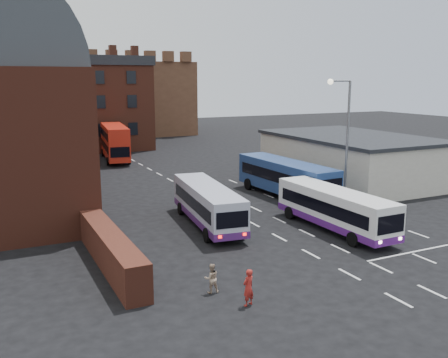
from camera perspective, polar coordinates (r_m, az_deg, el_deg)
name	(u,v)px	position (r m, az deg, el deg)	size (l,w,h in m)	color
ground	(302,250)	(28.41, 8.93, -7.97)	(180.00, 180.00, 0.00)	black
forecourt_wall	(111,250)	(25.90, -12.79, -7.95)	(1.20, 10.00, 1.80)	#602B1E
cream_building	(351,158)	(47.65, 14.28, 2.37)	(10.40, 16.40, 4.25)	beige
brick_terrace	(61,109)	(68.67, -18.08, 7.64)	(22.00, 10.00, 11.00)	brown
castle_keep	(115,98)	(90.55, -12.31, 9.04)	(22.00, 22.00, 12.00)	brown
bus_white_outbound	(208,202)	(32.23, -1.89, -2.67)	(3.31, 9.65, 2.58)	#B2B5CE
bus_white_inbound	(335,207)	(31.90, 12.52, -3.09)	(2.49, 9.48, 2.58)	white
bus_blue	(286,176)	(40.07, 7.09, 0.33)	(3.06, 10.75, 2.91)	navy
bus_red_double	(115,142)	(59.16, -12.38, 4.16)	(3.65, 10.37, 4.06)	red
street_lamp	(344,130)	(37.59, 13.54, 5.41)	(1.89, 0.52, 9.34)	slate
pedestrian_red	(248,287)	(21.32, 2.79, -12.27)	(0.59, 0.38, 1.60)	#A2211C
pedestrian_beige	(211,278)	(22.54, -1.44, -11.26)	(0.66, 0.51, 1.35)	tan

